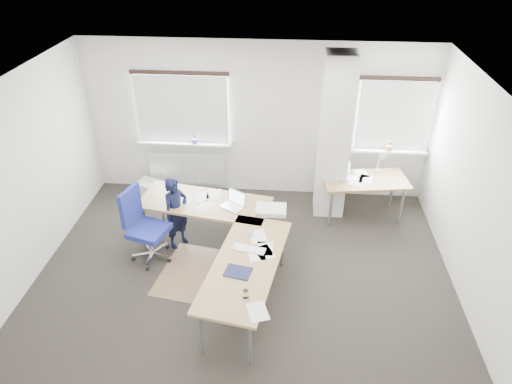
# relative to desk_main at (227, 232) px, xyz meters

# --- Properties ---
(ground) EXTENTS (6.00, 6.00, 0.00)m
(ground) POSITION_rel_desk_main_xyz_m (0.24, -0.22, -0.69)
(ground) COLOR black
(ground) RESTS_ON ground
(room_shell) EXTENTS (6.04, 5.04, 2.82)m
(room_shell) POSITION_rel_desk_main_xyz_m (0.42, 0.23, 1.05)
(room_shell) COLOR silver
(room_shell) RESTS_ON ground
(floor_mat) EXTENTS (1.59, 1.41, 0.01)m
(floor_mat) POSITION_rel_desk_main_xyz_m (-0.26, -0.16, -0.69)
(floor_mat) COLOR brown
(floor_mat) RESTS_ON ground
(white_crate) EXTENTS (0.57, 0.48, 0.29)m
(white_crate) POSITION_rel_desk_main_xyz_m (-1.70, 1.90, -0.55)
(white_crate) COLOR white
(white_crate) RESTS_ON ground
(desk_main) EXTENTS (2.40, 2.98, 0.96)m
(desk_main) POSITION_rel_desk_main_xyz_m (0.00, 0.00, 0.00)
(desk_main) COLOR #997042
(desk_main) RESTS_ON ground
(desk_side) EXTENTS (1.49, 0.90, 1.22)m
(desk_side) POSITION_rel_desk_main_xyz_m (2.10, 1.59, -0.01)
(desk_side) COLOR #997042
(desk_side) RESTS_ON ground
(task_chair) EXTENTS (0.66, 0.64, 1.17)m
(task_chair) POSITION_rel_desk_main_xyz_m (-1.24, 0.18, -0.37)
(task_chair) COLOR navy
(task_chair) RESTS_ON ground
(person) EXTENTS (0.49, 0.52, 1.20)m
(person) POSITION_rel_desk_main_xyz_m (-0.86, 0.53, -0.09)
(person) COLOR black
(person) RESTS_ON ground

